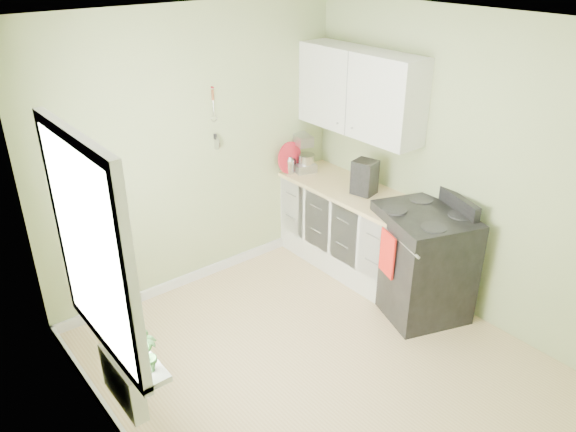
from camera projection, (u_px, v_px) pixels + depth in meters
floor at (320, 367)px, 4.64m from camera, size 3.20×3.60×0.02m
ceiling at (331, 23)px, 3.43m from camera, size 3.20×3.60×0.02m
wall_back at (196, 153)px, 5.30m from camera, size 3.20×0.02×2.70m
wall_left at (111, 303)px, 3.13m from camera, size 0.02×3.60×2.70m
wall_right at (461, 169)px, 4.94m from camera, size 0.02×3.60×2.70m
base_cabinets at (350, 230)px, 5.87m from camera, size 0.60×1.60×0.87m
countertop at (352, 190)px, 5.66m from camera, size 0.64×1.60×0.04m
upper_cabinets at (360, 92)px, 5.38m from camera, size 0.35×1.40×0.80m
window at (90, 249)px, 3.27m from camera, size 0.06×1.14×1.44m
window_sill at (117, 336)px, 3.61m from camera, size 0.18×1.14×0.04m
radiator at (123, 382)px, 3.70m from camera, size 0.12×0.50×0.35m
wall_utensils at (215, 128)px, 5.29m from camera, size 0.02×0.14×0.58m
stove at (422, 261)px, 5.16m from camera, size 0.97×1.01×1.13m
stand_mixer at (301, 152)px, 6.06m from camera, size 0.30×0.40×0.44m
kettle at (289, 165)px, 5.99m from camera, size 0.18×0.11×0.18m
coffee_maker at (364, 178)px, 5.48m from camera, size 0.24×0.25×0.34m
red_tray at (290, 158)px, 5.95m from camera, size 0.35×0.11×0.34m
jar at (390, 214)px, 5.03m from camera, size 0.08×0.08×0.08m
plant_a at (147, 350)px, 3.22m from camera, size 0.18×0.20×0.32m
plant_b at (107, 305)px, 3.62m from camera, size 0.21×0.21×0.30m
plant_c at (96, 292)px, 3.77m from camera, size 0.16×0.16×0.29m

